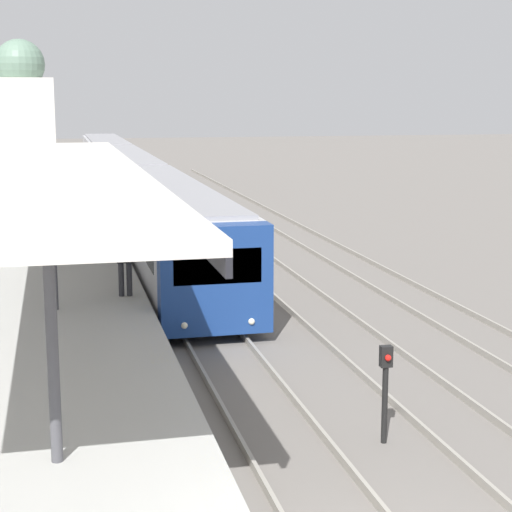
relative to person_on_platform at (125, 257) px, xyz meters
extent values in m
cube|color=beige|center=(-1.72, -1.00, 2.24)|extent=(4.00, 21.82, 0.20)
cube|color=black|center=(0.24, -1.00, 2.02)|extent=(0.08, 21.82, 0.24)
cylinder|color=#47474C|center=(-1.72, -9.73, 0.58)|extent=(0.16, 0.16, 3.13)
cylinder|color=#47474C|center=(-1.72, -1.00, 0.58)|extent=(0.16, 0.16, 3.13)
cylinder|color=#47474C|center=(-1.72, 7.73, 0.58)|extent=(0.16, 0.16, 3.13)
cylinder|color=#2D2D33|center=(-0.10, 0.04, -0.56)|extent=(0.14, 0.14, 0.85)
cylinder|color=#2D2D33|center=(0.10, 0.04, -0.56)|extent=(0.14, 0.14, 0.85)
cube|color=black|center=(0.00, 0.04, 0.16)|extent=(0.40, 0.22, 0.60)
sphere|color=tan|center=(0.00, 0.04, 0.57)|extent=(0.22, 0.22, 0.22)
cube|color=#236B47|center=(0.00, -0.16, 0.18)|extent=(0.30, 0.18, 0.40)
cube|color=navy|center=(1.98, -1.57, -0.32)|extent=(2.66, 0.70, 2.59)
cube|color=black|center=(1.98, -1.90, 0.04)|extent=(2.08, 0.04, 0.83)
sphere|color=#EFEACC|center=(1.18, -1.91, -1.31)|extent=(0.16, 0.16, 0.16)
sphere|color=#EFEACC|center=(2.78, -1.91, -1.31)|extent=(0.16, 0.16, 0.16)
cube|color=#B7B7BC|center=(1.98, 7.11, -0.32)|extent=(2.66, 16.66, 2.59)
cube|color=gray|center=(1.98, 7.11, 1.03)|extent=(2.34, 16.33, 0.12)
cube|color=black|center=(1.98, 7.11, -0.04)|extent=(2.68, 15.33, 0.67)
cylinder|color=black|center=(0.85, 1.69, -1.53)|extent=(0.12, 0.70, 0.70)
cylinder|color=black|center=(3.11, 1.69, -1.53)|extent=(0.12, 0.70, 0.70)
cylinder|color=black|center=(0.85, 12.52, -1.53)|extent=(0.12, 0.70, 0.70)
cylinder|color=black|center=(3.11, 12.52, -1.53)|extent=(0.12, 0.70, 0.70)
cube|color=#B7B7BC|center=(1.98, 24.12, -0.32)|extent=(2.66, 16.66, 2.59)
cube|color=gray|center=(1.98, 24.12, 1.03)|extent=(2.34, 16.33, 0.12)
cube|color=black|center=(1.98, 24.12, -0.04)|extent=(2.68, 15.33, 0.67)
cylinder|color=black|center=(0.85, 18.71, -1.53)|extent=(0.12, 0.70, 0.70)
cylinder|color=black|center=(3.11, 18.71, -1.53)|extent=(0.12, 0.70, 0.70)
cylinder|color=black|center=(0.85, 29.54, -1.53)|extent=(0.12, 0.70, 0.70)
cylinder|color=black|center=(3.11, 29.54, -1.53)|extent=(0.12, 0.70, 0.70)
cube|color=#B7B7BC|center=(1.98, 41.13, -0.32)|extent=(2.66, 16.66, 2.59)
cube|color=gray|center=(1.98, 41.13, 1.03)|extent=(2.34, 16.33, 0.12)
cube|color=black|center=(1.98, 41.13, -0.04)|extent=(2.68, 15.33, 0.67)
cylinder|color=black|center=(0.85, 35.72, -1.53)|extent=(0.12, 0.70, 0.70)
cylinder|color=black|center=(3.11, 35.72, -1.53)|extent=(0.12, 0.70, 0.70)
cylinder|color=black|center=(0.85, 46.55, -1.53)|extent=(0.12, 0.70, 0.70)
cylinder|color=black|center=(3.11, 46.55, -1.53)|extent=(0.12, 0.70, 0.70)
cylinder|color=black|center=(3.66, -8.14, -1.21)|extent=(0.10, 0.10, 1.34)
cube|color=black|center=(3.66, -8.14, -0.36)|extent=(0.20, 0.14, 0.36)
sphere|color=red|center=(3.66, -8.23, -0.36)|extent=(0.11, 0.11, 0.11)
cube|color=silver|center=(-3.54, 37.18, 1.64)|extent=(4.14, 4.14, 7.05)
sphere|color=slate|center=(-3.54, 37.18, 6.04)|extent=(3.19, 3.19, 3.19)
camera|label=1|loc=(-1.58, -20.97, 3.87)|focal=60.00mm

